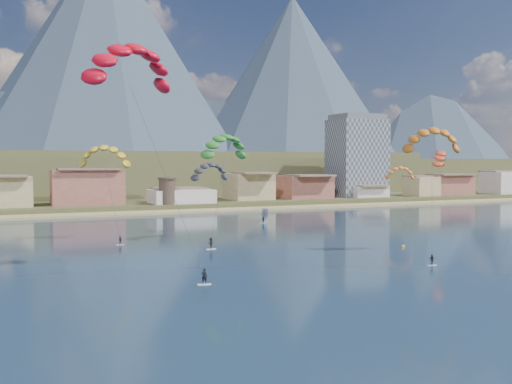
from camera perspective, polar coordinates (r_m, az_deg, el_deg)
ground at (r=76.56m, az=9.70°, el=-8.66°), size 2400.00×2400.00×0.00m
beach at (r=174.31m, az=-9.74°, el=-2.03°), size 2200.00×12.00×0.90m
land at (r=624.25m, az=-19.70°, el=1.41°), size 2200.00×900.00×4.00m
foothills at (r=302.00m, az=-11.34°, el=1.74°), size 940.00×210.00×18.00m
mountain_ridge at (r=896.95m, az=-21.96°, el=11.43°), size 2060.00×480.00×400.00m
town at (r=184.85m, az=-23.11°, el=0.46°), size 400.00×24.00×12.00m
apartment_tower at (r=228.66m, az=10.02°, el=3.56°), size 20.00×16.00×32.00m
watchtower at (r=182.85m, az=-8.84°, el=0.13°), size 5.82×5.82×8.60m
kitesurfer_red at (r=81.86m, az=-12.47°, el=12.74°), size 15.31×17.43×33.30m
kitesurfer_yellow at (r=117.71m, az=-14.83°, el=3.77°), size 11.29×13.43×20.27m
kitesurfer_orange at (r=102.77m, az=17.14°, el=5.32°), size 15.22×15.22×24.08m
kitesurfer_green at (r=113.16m, az=-3.17°, el=4.84°), size 13.54×15.63×23.04m
distant_kite_dark at (r=125.74m, az=-4.64°, el=2.33°), size 9.74×6.77×17.14m
distant_kite_orange at (r=162.81m, az=14.15°, el=2.08°), size 8.92×6.92×16.09m
distant_kite_red at (r=143.96m, az=17.75°, el=3.41°), size 8.57×8.54×19.65m
windsurfer at (r=144.80m, az=0.80°, el=-2.64°), size 2.17×2.39×3.73m
buoy at (r=107.38m, az=14.45°, el=-5.29°), size 0.66×0.66×0.66m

